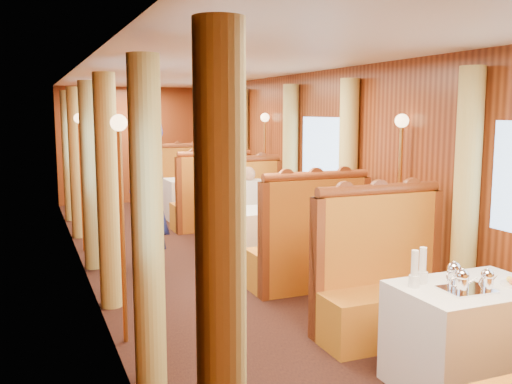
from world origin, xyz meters
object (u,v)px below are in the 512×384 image
banquette_mid_fwd (308,252)px  teapot_left (462,284)px  table_far (195,199)px  rose_vase_mid (270,195)px  teapot_back (453,277)px  rose_vase_far (195,169)px  table_mid (272,237)px  teapot_right (487,283)px  steward (148,198)px  tea_tray (467,290)px  banquette_far_fwd (212,205)px  banquette_far_aft (181,189)px  passenger (249,200)px  banquette_near_aft (386,289)px  banquette_mid_aft (243,220)px  table_near (469,336)px

banquette_mid_fwd → teapot_left: bearing=-94.1°
table_far → rose_vase_mid: size_ratio=2.92×
teapot_left → teapot_back: size_ratio=0.96×
rose_vase_far → table_mid: bearing=-90.3°
banquette_mid_fwd → teapot_right: (0.00, -2.62, 0.39)m
rose_vase_far → rose_vase_mid: bearing=-90.7°
banquette_mid_fwd → rose_vase_mid: size_ratio=3.72×
teapot_back → steward: 3.88m
teapot_back → table_mid: bearing=70.4°
table_far → teapot_left: (-0.18, -7.10, 0.44)m
steward → tea_tray: bearing=6.1°
banquette_far_fwd → tea_tray: 6.07m
table_mid → table_far: (0.00, 3.50, 0.00)m
banquette_far_aft → rose_vase_far: size_ratio=3.72×
teapot_left → steward: steward is taller
tea_tray → rose_vase_far: 7.11m
banquette_far_aft → passenger: (-0.00, -3.73, 0.32)m
table_far → teapot_back: (-0.13, -6.96, 0.44)m
teapot_right → rose_vase_mid: 3.66m
teapot_back → passenger: 4.24m
banquette_near_aft → banquette_far_fwd: bearing=90.0°
banquette_far_fwd → steward: bearing=-123.5°
banquette_near_aft → steward: bearing=120.2°
teapot_back → banquette_mid_aft: bearing=70.9°
tea_tray → teapot_left: size_ratio=2.18×
banquette_mid_fwd → passenger: banquette_mid_fwd is taller
banquette_far_aft → steward: size_ratio=0.71×
banquette_far_aft → teapot_back: banquette_far_aft is taller
teapot_left → teapot_right: size_ratio=1.07×
tea_tray → teapot_right: size_ratio=2.33×
banquette_far_aft → rose_vase_mid: size_ratio=3.72×
banquette_mid_fwd → banquette_mid_aft: 2.03m
banquette_mid_fwd → steward: bearing=142.7°
banquette_mid_fwd → table_far: banquette_mid_fwd is taller
banquette_far_aft → passenger: size_ratio=1.76×
table_mid → banquette_mid_fwd: bearing=-90.0°
teapot_back → banquette_far_fwd: bearing=71.3°
teapot_back → rose_vase_far: rose_vase_far is taller
banquette_mid_fwd → steward: size_ratio=0.71×
banquette_mid_aft → rose_vase_far: (0.02, 2.52, 0.50)m
banquette_far_fwd → banquette_far_aft: bearing=90.0°
table_near → banquette_far_fwd: size_ratio=0.78×
tea_tray → teapot_right: 0.14m
rose_vase_far → steward: 3.71m
banquette_mid_aft → table_mid: bearing=-90.0°
banquette_mid_fwd → banquette_near_aft: bearing=-90.0°
banquette_mid_aft → steward: steward is taller
banquette_mid_fwd → banquette_far_aft: same height
table_far → steward: steward is taller
banquette_near_aft → rose_vase_mid: size_ratio=3.72×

